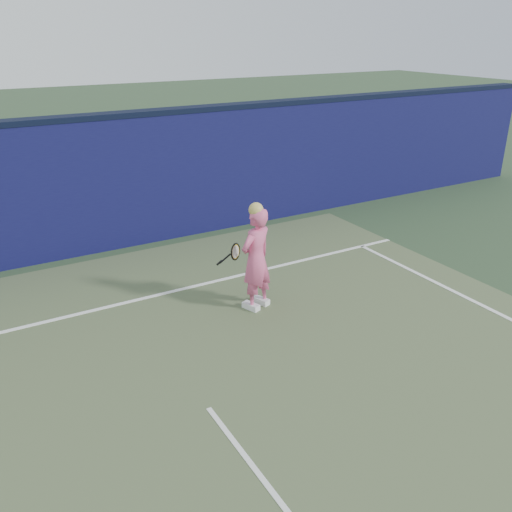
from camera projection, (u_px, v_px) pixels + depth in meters
ground at (251, 465)px, 5.42m from camera, size 80.00×80.00×0.00m
backstop_wall at (80, 189)px, 10.12m from camera, size 24.00×0.40×2.50m
wall_cap at (71, 118)px, 9.61m from camera, size 24.00×0.42×0.10m
player at (256, 259)px, 8.18m from camera, size 0.69×0.57×1.70m
racket at (234, 253)px, 8.43m from camera, size 0.51×0.21×0.28m
court_lines at (268, 487)px, 5.15m from camera, size 11.00×12.04×0.01m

